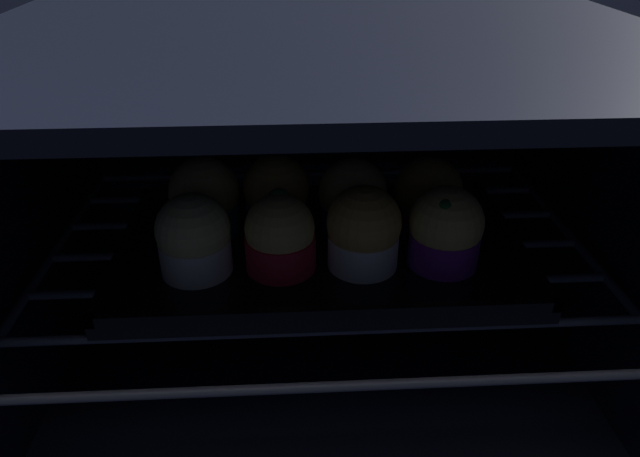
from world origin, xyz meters
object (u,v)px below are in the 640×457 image
(muffin_row0_col0, at_px, (194,237))
(muffin_row0_col3, at_px, (445,230))
(muffin_row1_col2, at_px, (352,198))
(muffin_row0_col2, at_px, (364,231))
(muffin_row0_col1, at_px, (280,236))
(baking_tray, at_px, (320,250))
(muffin_row1_col0, at_px, (205,199))
(muffin_row1_col1, at_px, (276,195))
(muffin_row1_col3, at_px, (428,196))

(muffin_row0_col0, distance_m, muffin_row0_col3, 0.23)
(muffin_row0_col3, distance_m, muffin_row1_col2, 0.11)
(muffin_row0_col2, relative_size, muffin_row0_col3, 1.03)
(muffin_row0_col1, bearing_deg, muffin_row0_col3, -0.86)
(baking_tray, height_order, muffin_row0_col0, muffin_row0_col0)
(baking_tray, relative_size, muffin_row0_col3, 5.04)
(muffin_row1_col0, distance_m, muffin_row1_col1, 0.07)
(muffin_row0_col3, distance_m, muffin_row1_col1, 0.17)
(muffin_row0_col1, height_order, muffin_row1_col3, muffin_row0_col1)
(muffin_row0_col1, bearing_deg, muffin_row1_col0, 137.03)
(muffin_row1_col0, distance_m, muffin_row1_col2, 0.15)
(muffin_row1_col2, bearing_deg, muffin_row1_col1, 175.06)
(muffin_row0_col2, height_order, muffin_row1_col1, muffin_row0_col2)
(baking_tray, xyz_separation_m, muffin_row1_col0, (-0.11, 0.04, 0.04))
(baking_tray, height_order, muffin_row0_col2, muffin_row0_col2)
(baking_tray, distance_m, muffin_row0_col3, 0.12)
(baking_tray, height_order, muffin_row1_col2, muffin_row1_col2)
(muffin_row1_col1, bearing_deg, muffin_row0_col0, -132.89)
(muffin_row0_col2, bearing_deg, muffin_row1_col2, 92.13)
(muffin_row0_col0, bearing_deg, muffin_row1_col1, 47.11)
(muffin_row0_col1, bearing_deg, muffin_row1_col2, 43.84)
(muffin_row0_col1, bearing_deg, baking_tray, 42.28)
(muffin_row0_col1, height_order, muffin_row1_col1, muffin_row1_col1)
(muffin_row0_col2, distance_m, muffin_row1_col2, 0.07)
(muffin_row0_col1, relative_size, muffin_row1_col1, 0.95)
(muffin_row1_col1, relative_size, muffin_row1_col2, 1.04)
(muffin_row0_col0, height_order, muffin_row0_col2, muffin_row0_col2)
(muffin_row0_col0, relative_size, muffin_row1_col2, 1.02)
(muffin_row0_col1, xyz_separation_m, muffin_row1_col3, (0.15, 0.07, -0.00))
(baking_tray, bearing_deg, muffin_row1_col2, 45.45)
(baking_tray, bearing_deg, muffin_row0_col2, -43.42)
(muffin_row0_col2, bearing_deg, baking_tray, 136.58)
(muffin_row1_col3, bearing_deg, muffin_row0_col3, -90.72)
(baking_tray, height_order, muffin_row0_col1, muffin_row0_col1)
(muffin_row0_col2, bearing_deg, muffin_row0_col0, -179.80)
(muffin_row0_col2, relative_size, muffin_row1_col1, 1.02)
(muffin_row0_col3, bearing_deg, muffin_row1_col0, 162.22)
(muffin_row0_col1, distance_m, muffin_row0_col2, 0.08)
(muffin_row0_col0, relative_size, muffin_row0_col1, 1.02)
(muffin_row0_col3, distance_m, muffin_row1_col3, 0.08)
(baking_tray, xyz_separation_m, muffin_row1_col1, (-0.04, 0.04, 0.04))
(muffin_row0_col2, xyz_separation_m, muffin_row0_col3, (0.07, -0.00, -0.00))
(baking_tray, relative_size, muffin_row1_col0, 4.88)
(muffin_row1_col0, relative_size, muffin_row1_col2, 1.06)
(muffin_row0_col3, height_order, muffin_row1_col3, muffin_row0_col3)
(muffin_row0_col0, height_order, muffin_row1_col1, muffin_row1_col1)
(muffin_row0_col0, bearing_deg, baking_tray, 17.45)
(muffin_row1_col2, bearing_deg, baking_tray, -134.55)
(muffin_row0_col1, bearing_deg, muffin_row0_col2, -0.69)
(muffin_row0_col3, bearing_deg, muffin_row0_col2, 178.98)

